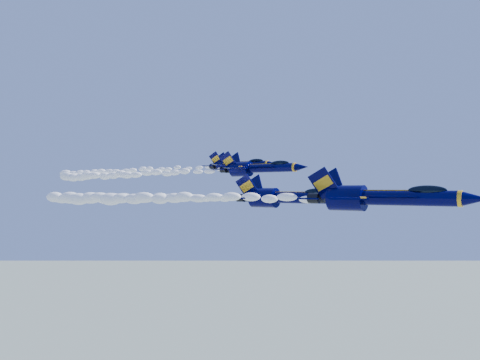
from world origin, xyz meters
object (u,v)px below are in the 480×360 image
Objects in this scene: jet_fourth at (239,165)px; jet_second at (287,197)px; jet_third at (258,168)px; jet_lead at (380,197)px.

jet_second is at bearing -37.68° from jet_fourth.
jet_third is 8.38m from jet_fourth.
jet_third is (-27.35, 17.09, 4.62)m from jet_lead.
jet_lead is at bearing -32.00° from jet_third.
jet_lead is 32.58m from jet_third.
jet_lead is at bearing -31.90° from jet_fourth.
jet_lead is 1.03× the size of jet_second.
jet_third reaches higher than jet_lead.
jet_second is at bearing -41.05° from jet_third.
jet_lead is at bearing -24.13° from jet_second.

